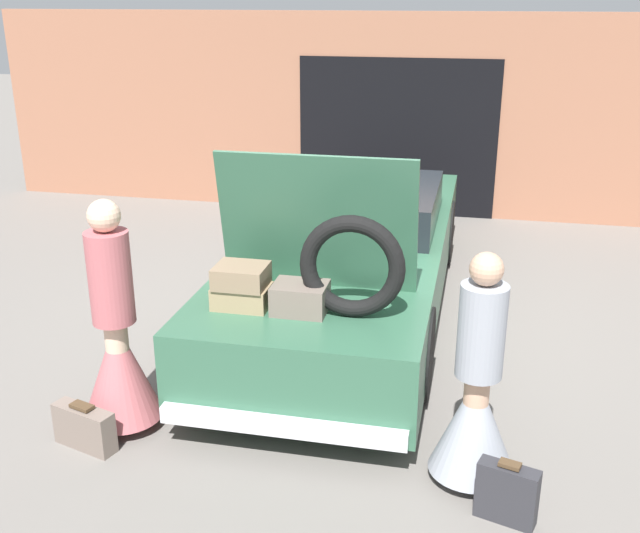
{
  "coord_description": "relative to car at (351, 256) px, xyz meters",
  "views": [
    {
      "loc": [
        1.19,
        -6.89,
        3.04
      ],
      "look_at": [
        0.0,
        -1.45,
        0.99
      ],
      "focal_mm": 42.0,
      "sensor_mm": 36.0,
      "label": 1
    }
  ],
  "objects": [
    {
      "name": "car",
      "position": [
        0.0,
        0.0,
        0.0
      ],
      "size": [
        1.85,
        5.36,
        1.93
      ],
      "color": "#336047",
      "rests_on": "ground_plane"
    },
    {
      "name": "garage_wall_back",
      "position": [
        -0.0,
        3.72,
        0.81
      ],
      "size": [
        12.0,
        0.14,
        2.8
      ],
      "color": "#9E664C",
      "rests_on": "ground_plane"
    },
    {
      "name": "suitcase_beside_right_person",
      "position": [
        1.49,
        -2.96,
        -0.39
      ],
      "size": [
        0.39,
        0.22,
        0.41
      ],
      "color": "#2D2D33",
      "rests_on": "ground_plane"
    },
    {
      "name": "person_left",
      "position": [
        -1.27,
        -2.46,
        0.04
      ],
      "size": [
        0.58,
        0.58,
        1.74
      ],
      "rotation": [
        0.0,
        0.0,
        -1.8
      ],
      "color": "beige",
      "rests_on": "ground_plane"
    },
    {
      "name": "ground_plane",
      "position": [
        -0.0,
        0.01,
        -0.59
      ],
      "size": [
        40.0,
        40.0,
        0.0
      ],
      "primitive_type": "plane",
      "color": "slate"
    },
    {
      "name": "person_right",
      "position": [
        1.27,
        -2.58,
        -0.02
      ],
      "size": [
        0.56,
        0.56,
        1.59
      ],
      "rotation": [
        0.0,
        0.0,
        1.39
      ],
      "color": "tan",
      "rests_on": "ground_plane"
    },
    {
      "name": "suitcase_beside_left_person",
      "position": [
        -1.41,
        -2.79,
        -0.43
      ],
      "size": [
        0.5,
        0.28,
        0.34
      ],
      "color": "#75665B",
      "rests_on": "ground_plane"
    }
  ]
}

